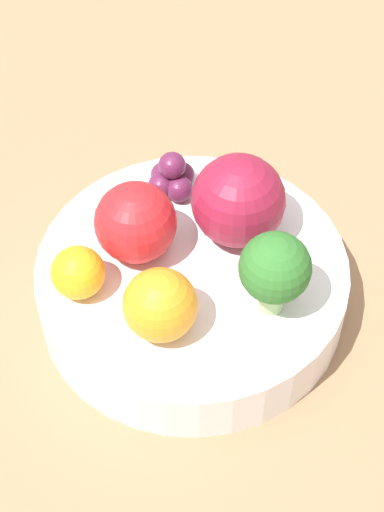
{
  "coord_description": "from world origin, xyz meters",
  "views": [
    {
      "loc": [
        0.21,
        0.29,
        0.5
      ],
      "look_at": [
        0.0,
        0.0,
        0.07
      ],
      "focal_mm": 60.0,
      "sensor_mm": 36.0,
      "label": 1
    }
  ],
  "objects": [
    {
      "name": "apple_green",
      "position": [
        -0.04,
        -0.01,
        0.09
      ],
      "size": [
        0.06,
        0.06,
        0.06
      ],
      "color": "maroon",
      "rests_on": "bowl"
    },
    {
      "name": "grape_cluster",
      "position": [
        -0.03,
        -0.06,
        0.07
      ],
      "size": [
        0.04,
        0.04,
        0.03
      ],
      "color": "#5B1E42",
      "rests_on": "bowl"
    },
    {
      "name": "apple_red",
      "position": [
        0.02,
        -0.03,
        0.09
      ],
      "size": [
        0.05,
        0.05,
        0.05
      ],
      "color": "red",
      "rests_on": "bowl"
    },
    {
      "name": "broccoli",
      "position": [
        -0.02,
        0.06,
        0.1
      ],
      "size": [
        0.04,
        0.04,
        0.06
      ],
      "color": "#99C17A",
      "rests_on": "bowl"
    },
    {
      "name": "table_surface",
      "position": [
        0.0,
        0.0,
        0.01
      ],
      "size": [
        1.2,
        1.2,
        0.02
      ],
      "color": "#936D4C",
      "rests_on": "ground_plane"
    },
    {
      "name": "bowl",
      "position": [
        0.0,
        0.0,
        0.04
      ],
      "size": [
        0.21,
        0.21,
        0.04
      ],
      "color": "white",
      "rests_on": "table_surface"
    },
    {
      "name": "orange_back",
      "position": [
        0.07,
        -0.03,
        0.08
      ],
      "size": [
        0.03,
        0.03,
        0.03
      ],
      "color": "orange",
      "rests_on": "bowl"
    },
    {
      "name": "orange_front",
      "position": [
        0.04,
        0.03,
        0.08
      ],
      "size": [
        0.05,
        0.05,
        0.05
      ],
      "color": "orange",
      "rests_on": "bowl"
    },
    {
      "name": "ground_plane",
      "position": [
        0.0,
        0.0,
        0.0
      ],
      "size": [
        6.0,
        6.0,
        0.0
      ],
      "primitive_type": "plane",
      "color": "gray"
    }
  ]
}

